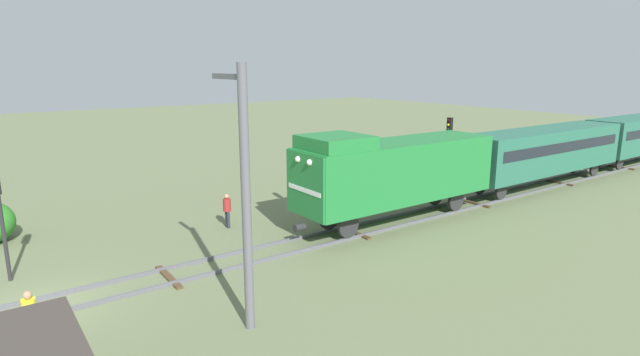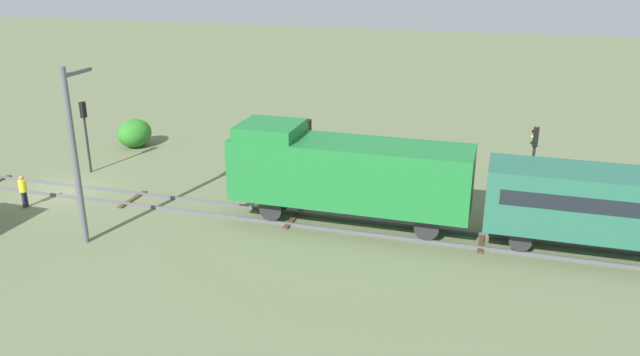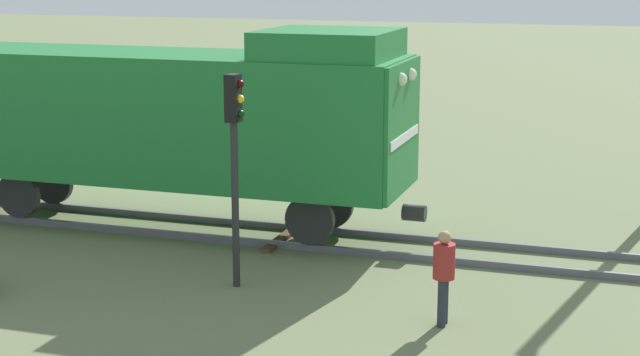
# 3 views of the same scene
# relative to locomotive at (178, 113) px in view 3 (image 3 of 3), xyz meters

# --- Properties ---
(locomotive) EXTENTS (2.90, 11.60, 4.60)m
(locomotive) POSITION_rel_locomotive_xyz_m (0.00, 0.00, 0.00)
(locomotive) COLOR #1E7233
(locomotive) RESTS_ON railway_track
(traffic_signal_mid) EXTENTS (0.32, 0.34, 4.15)m
(traffic_signal_mid) POSITION_rel_locomotive_xyz_m (-3.40, -2.88, 0.11)
(traffic_signal_mid) COLOR #262628
(traffic_signal_mid) RESTS_ON ground
(worker_by_signal) EXTENTS (0.38, 0.38, 1.70)m
(worker_by_signal) POSITION_rel_locomotive_xyz_m (-4.20, -7.09, -1.78)
(worker_by_signal) COLOR #262B38
(worker_by_signal) RESTS_ON ground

